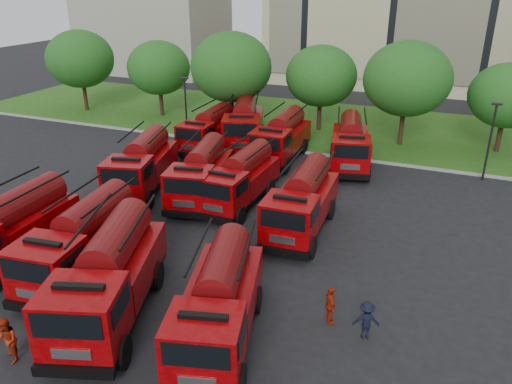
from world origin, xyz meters
TOP-DOWN VIEW (x-y plane):
  - ground at (0.00, 0.00)m, footprint 140.00×140.00m
  - lawn at (0.00, 26.00)m, footprint 70.00×16.00m
  - curb at (0.00, 17.90)m, footprint 70.00×0.30m
  - side_building at (-30.00, 44.00)m, footprint 18.00×12.00m
  - tree_0 at (-24.00, 22.00)m, footprint 6.30×6.30m
  - tree_1 at (-16.00, 23.00)m, footprint 5.71×5.71m
  - tree_2 at (-8.00, 21.50)m, footprint 6.72×6.72m
  - tree_3 at (-1.00, 24.00)m, footprint 5.88×5.88m
  - tree_4 at (6.00, 22.50)m, footprint 6.55×6.55m
  - tree_5 at (13.00, 23.50)m, footprint 5.46×5.46m
  - lamp_post_0 at (-10.00, 17.20)m, footprint 0.60×0.25m
  - lamp_post_1 at (12.00, 17.20)m, footprint 0.60×0.25m
  - fire_truck_0 at (-8.46, -1.94)m, footprint 2.94×7.38m
  - fire_truck_1 at (-4.61, -1.54)m, footprint 3.38×7.54m
  - fire_truck_2 at (-1.64, -3.55)m, footprint 4.94×8.16m
  - fire_truck_3 at (2.87, -3.25)m, footprint 4.14×7.40m
  - fire_truck_4 at (-7.63, 7.52)m, footprint 4.31×7.71m
  - fire_truck_5 at (-3.65, 7.69)m, footprint 3.84×7.40m
  - fire_truck_6 at (-1.20, 7.86)m, footprint 2.67×6.93m
  - fire_truck_7 at (3.07, 6.07)m, footprint 2.91×7.30m
  - fire_truck_8 at (-7.45, 16.12)m, footprint 2.61×6.77m
  - fire_truck_9 at (-5.25, 17.71)m, footprint 5.13×8.28m
  - fire_truck_10 at (-1.58, 16.02)m, footprint 2.79×7.31m
  - fire_truck_11 at (3.30, 16.47)m, footprint 4.01×7.61m
  - firefighter_0 at (1.67, -4.05)m, footprint 0.62×0.50m
  - firefighter_1 at (-3.35, -7.08)m, footprint 0.97×0.86m
  - firefighter_2 at (6.39, -0.85)m, footprint 0.92×1.08m
  - firefighter_3 at (7.82, -1.17)m, footprint 1.10×0.80m
  - firefighter_4 at (-5.71, 1.17)m, footprint 0.95×1.06m
  - firefighter_5 at (3.22, 8.51)m, footprint 1.75×1.35m

SIDE VIEW (x-z plane):
  - ground at x=0.00m, z-range 0.00..0.00m
  - firefighter_0 at x=1.67m, z-range -0.77..0.77m
  - firefighter_1 at x=-3.35m, z-range -0.87..0.87m
  - firefighter_2 at x=6.39m, z-range -0.80..0.80m
  - firefighter_3 at x=7.82m, z-range -0.76..0.76m
  - firefighter_4 at x=-5.71m, z-range -0.91..0.91m
  - firefighter_5 at x=3.22m, z-range -0.87..0.87m
  - lawn at x=0.00m, z-range 0.00..0.12m
  - curb at x=0.00m, z-range 0.00..0.14m
  - fire_truck_8 at x=-7.45m, z-range 0.01..3.06m
  - fire_truck_6 at x=-1.20m, z-range 0.01..3.13m
  - fire_truck_3 at x=2.87m, z-range 0.01..3.21m
  - fire_truck_5 at x=-3.65m, z-range 0.01..3.22m
  - fire_truck_7 at x=3.07m, z-range 0.01..3.28m
  - fire_truck_11 at x=3.30m, z-range 0.01..3.31m
  - fire_truck_10 at x=-1.58m, z-range 0.01..3.31m
  - fire_truck_0 at x=-8.46m, z-range 0.01..3.32m
  - fire_truck_1 at x=-4.61m, z-range 0.01..3.33m
  - fire_truck_4 at x=-7.63m, z-range 0.01..3.34m
  - fire_truck_2 at x=-1.64m, z-range 0.01..3.53m
  - fire_truck_9 at x=-5.25m, z-range 0.01..3.58m
  - lamp_post_0 at x=-10.00m, z-range 0.34..5.45m
  - lamp_post_1 at x=12.00m, z-range 0.34..5.45m
  - tree_5 at x=13.00m, z-range 1.01..7.69m
  - tree_1 at x=-16.00m, z-range 1.06..8.04m
  - tree_3 at x=-1.00m, z-range 1.09..8.28m
  - side_building at x=-30.00m, z-range 0.00..10.00m
  - tree_0 at x=-24.00m, z-range 1.17..8.87m
  - tree_4 at x=6.00m, z-range 1.21..9.23m
  - tree_2 at x=-8.00m, z-range 1.25..9.46m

